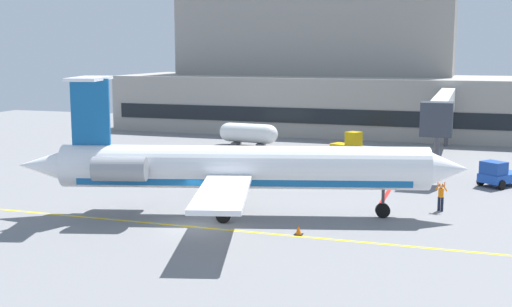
{
  "coord_description": "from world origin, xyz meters",
  "views": [
    {
      "loc": [
        15.06,
        -34.9,
        10.3
      ],
      "look_at": [
        0.51,
        9.12,
        3.0
      ],
      "focal_mm": 46.44,
      "sensor_mm": 36.0,
      "label": 1
    }
  ],
  "objects_px": {
    "baggage_tug": "(499,174)",
    "fuel_tank": "(248,133)",
    "pushback_tractor": "(349,144)",
    "regional_jet": "(236,167)",
    "marshaller": "(441,196)"
  },
  "relations": [
    {
      "from": "baggage_tug",
      "to": "fuel_tank",
      "type": "distance_m",
      "value": 28.89
    },
    {
      "from": "baggage_tug",
      "to": "pushback_tractor",
      "type": "bearing_deg",
      "value": 138.9
    },
    {
      "from": "regional_jet",
      "to": "marshaller",
      "type": "bearing_deg",
      "value": 23.51
    },
    {
      "from": "pushback_tractor",
      "to": "baggage_tug",
      "type": "bearing_deg",
      "value": -41.1
    },
    {
      "from": "regional_jet",
      "to": "baggage_tug",
      "type": "distance_m",
      "value": 21.78
    },
    {
      "from": "marshaller",
      "to": "baggage_tug",
      "type": "bearing_deg",
      "value": 68.45
    },
    {
      "from": "pushback_tractor",
      "to": "marshaller",
      "type": "relative_size",
      "value": 1.76
    },
    {
      "from": "regional_jet",
      "to": "baggage_tug",
      "type": "bearing_deg",
      "value": 43.05
    },
    {
      "from": "fuel_tank",
      "to": "baggage_tug",
      "type": "bearing_deg",
      "value": -29.86
    },
    {
      "from": "pushback_tractor",
      "to": "marshaller",
      "type": "bearing_deg",
      "value": -65.31
    },
    {
      "from": "pushback_tractor",
      "to": "fuel_tank",
      "type": "xyz_separation_m",
      "value": [
        -11.43,
        2.5,
        0.35
      ]
    },
    {
      "from": "regional_jet",
      "to": "fuel_tank",
      "type": "height_order",
      "value": "regional_jet"
    },
    {
      "from": "regional_jet",
      "to": "fuel_tank",
      "type": "bearing_deg",
      "value": 107.53
    },
    {
      "from": "pushback_tractor",
      "to": "marshaller",
      "type": "distance_m",
      "value": 23.58
    },
    {
      "from": "regional_jet",
      "to": "fuel_tank",
      "type": "distance_m",
      "value": 30.64
    }
  ]
}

